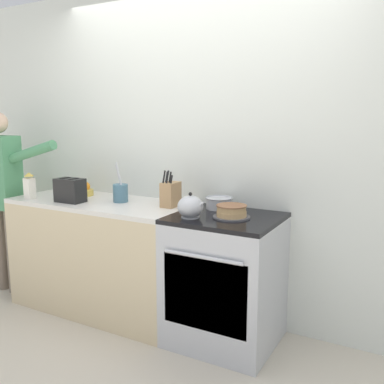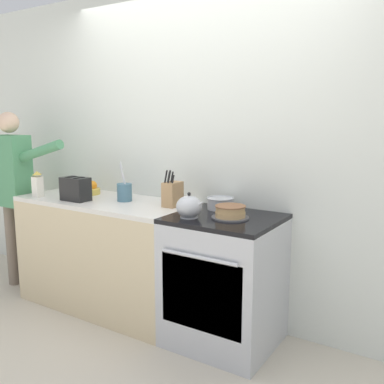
% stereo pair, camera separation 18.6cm
% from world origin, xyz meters
% --- Properties ---
extents(ground_plane, '(16.00, 16.00, 0.00)m').
position_xyz_m(ground_plane, '(0.00, 0.00, 0.00)').
color(ground_plane, beige).
extents(wall_back, '(8.00, 0.04, 2.60)m').
position_xyz_m(wall_back, '(0.00, 0.66, 1.30)').
color(wall_back, silver).
rests_on(wall_back, ground_plane).
extents(counter_cabinet, '(1.50, 0.64, 0.91)m').
position_xyz_m(counter_cabinet, '(-0.73, 0.32, 0.46)').
color(counter_cabinet, beige).
rests_on(counter_cabinet, ground_plane).
extents(stove_range, '(0.72, 0.68, 0.91)m').
position_xyz_m(stove_range, '(0.37, 0.32, 0.46)').
color(stove_range, '#B7BABF').
rests_on(stove_range, ground_plane).
extents(layer_cake, '(0.25, 0.25, 0.09)m').
position_xyz_m(layer_cake, '(0.43, 0.30, 0.95)').
color(layer_cake, '#4C4C51').
rests_on(layer_cake, stove_range).
extents(tea_kettle, '(0.21, 0.17, 0.17)m').
position_xyz_m(tea_kettle, '(0.19, 0.17, 0.98)').
color(tea_kettle, '#B7BABF').
rests_on(tea_kettle, stove_range).
extents(mixing_bowl, '(0.20, 0.20, 0.09)m').
position_xyz_m(mixing_bowl, '(0.23, 0.51, 0.96)').
color(mixing_bowl, '#B7BABF').
rests_on(mixing_bowl, stove_range).
extents(knife_block, '(0.10, 0.15, 0.28)m').
position_xyz_m(knife_block, '(-0.12, 0.40, 1.01)').
color(knife_block, tan).
rests_on(knife_block, counter_cabinet).
extents(utensil_crock, '(0.12, 0.12, 0.32)m').
position_xyz_m(utensil_crock, '(-0.56, 0.36, 0.99)').
color(utensil_crock, '#477084').
rests_on(utensil_crock, counter_cabinet).
extents(fruit_bowl, '(0.20, 0.20, 0.11)m').
position_xyz_m(fruit_bowl, '(-1.03, 0.43, 0.95)').
color(fruit_bowl, gold).
rests_on(fruit_bowl, counter_cabinet).
extents(toaster, '(0.24, 0.14, 0.19)m').
position_xyz_m(toaster, '(-0.90, 0.17, 1.00)').
color(toaster, black).
rests_on(toaster, counter_cabinet).
extents(milk_carton, '(0.07, 0.07, 0.22)m').
position_xyz_m(milk_carton, '(-1.29, 0.11, 1.01)').
color(milk_carton, white).
rests_on(milk_carton, counter_cabinet).
extents(person_baker, '(0.92, 0.20, 1.62)m').
position_xyz_m(person_baker, '(-1.73, 0.18, 0.97)').
color(person_baker, '#7A6B5B').
rests_on(person_baker, ground_plane).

